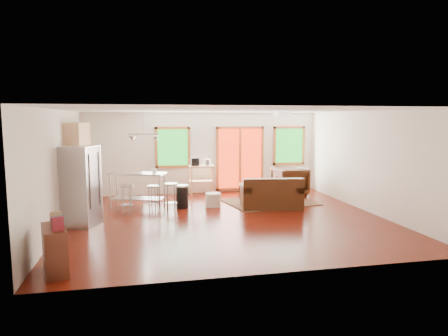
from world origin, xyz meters
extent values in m
cube|color=#3D0B04|center=(0.00, 0.00, -0.01)|extent=(7.50, 7.00, 0.02)
cube|color=white|center=(0.00, 0.00, 2.61)|extent=(7.50, 7.00, 0.02)
cube|color=silver|center=(0.00, 3.51, 1.30)|extent=(7.50, 0.02, 2.60)
cube|color=silver|center=(-3.76, 0.00, 1.30)|extent=(0.02, 7.00, 2.60)
cube|color=silver|center=(3.76, 0.00, 1.30)|extent=(0.02, 7.00, 2.60)
cube|color=silver|center=(0.00, -3.51, 1.30)|extent=(7.50, 0.02, 2.60)
cube|color=#155F19|center=(-1.00, 3.46, 1.50)|extent=(0.94, 0.02, 1.14)
cube|color=#AD5829|center=(-1.00, 3.46, 2.11)|extent=(1.10, 0.05, 0.08)
cube|color=#AD5829|center=(-1.00, 3.46, 0.89)|extent=(1.10, 0.05, 0.08)
cube|color=#AD5829|center=(-1.51, 3.46, 1.50)|extent=(0.08, 0.05, 1.30)
cube|color=#AD5829|center=(-0.49, 3.46, 1.50)|extent=(0.08, 0.05, 1.30)
cube|color=red|center=(1.20, 3.46, 1.10)|extent=(1.44, 0.02, 1.94)
cube|color=#AD5829|center=(1.20, 3.46, 2.11)|extent=(1.60, 0.05, 0.08)
cube|color=#AD5829|center=(1.20, 3.46, 0.09)|extent=(1.60, 0.05, 0.08)
cube|color=#AD5829|center=(0.44, 3.46, 1.10)|extent=(0.08, 0.05, 2.10)
cube|color=#AD5829|center=(1.96, 3.46, 1.10)|extent=(0.08, 0.05, 2.10)
cube|color=#AD5829|center=(1.20, 3.46, 1.10)|extent=(0.08, 0.05, 1.94)
cube|color=#155F19|center=(2.90, 3.46, 1.50)|extent=(0.94, 0.02, 1.14)
cube|color=#AD5829|center=(2.90, 3.46, 2.11)|extent=(1.10, 0.05, 0.08)
cube|color=#AD5829|center=(2.90, 3.46, 0.89)|extent=(1.10, 0.05, 0.08)
cube|color=#AD5829|center=(2.39, 3.46, 1.50)|extent=(0.08, 0.05, 1.30)
cube|color=#AD5829|center=(3.41, 3.46, 1.50)|extent=(0.08, 0.05, 1.30)
cube|color=#405330|center=(1.61, 1.58, 0.01)|extent=(2.70, 2.27, 0.02)
cube|color=black|center=(1.43, 0.93, 0.22)|extent=(1.71, 1.13, 0.45)
cube|color=black|center=(1.38, 0.59, 0.65)|extent=(1.61, 0.44, 0.41)
cube|color=black|center=(0.75, 1.03, 0.53)|extent=(0.34, 0.93, 0.17)
cube|color=black|center=(2.12, 0.83, 0.53)|extent=(0.34, 0.93, 0.17)
cube|color=black|center=(1.09, 1.03, 0.51)|extent=(0.74, 0.68, 0.13)
cube|color=black|center=(1.79, 0.93, 0.51)|extent=(0.74, 0.68, 0.13)
cube|color=#3D180D|center=(1.91, 1.71, 0.42)|extent=(1.23, 0.91, 0.04)
cube|color=#3D180D|center=(1.52, 1.36, 0.20)|extent=(0.08, 0.08, 0.39)
cube|color=#3D180D|center=(2.41, 1.60, 0.20)|extent=(0.08, 0.08, 0.39)
cube|color=#3D180D|center=(1.40, 1.83, 0.20)|extent=(0.08, 0.08, 0.39)
cube|color=#3D180D|center=(2.29, 2.06, 0.20)|extent=(0.08, 0.08, 0.39)
imported|color=black|center=(2.57, 2.51, 0.49)|extent=(1.00, 0.94, 0.97)
cube|color=black|center=(1.24, 2.50, 0.20)|extent=(0.72, 0.72, 0.39)
cylinder|color=beige|center=(-0.08, 1.39, 0.19)|extent=(0.47, 0.47, 0.37)
imported|color=silver|center=(1.90, 1.76, 0.50)|extent=(0.21, 0.21, 0.20)
sphere|color=#BD1638|center=(1.93, 1.78, 0.66)|extent=(0.08, 0.08, 0.08)
sphere|color=#BD1638|center=(1.87, 1.74, 0.68)|extent=(0.08, 0.08, 0.08)
sphere|color=#BD1638|center=(1.90, 1.80, 0.70)|extent=(0.08, 0.08, 0.08)
cube|color=tan|center=(-3.45, 1.70, 0.45)|extent=(0.60, 2.20, 0.90)
cube|color=black|center=(-3.45, 1.70, 0.92)|extent=(0.64, 2.24, 0.04)
cube|color=tan|center=(-3.57, 1.70, 1.95)|extent=(0.36, 2.20, 0.70)
cylinder|color=#B7BABC|center=(-3.45, 1.20, 1.03)|extent=(0.12, 0.12, 0.18)
cube|color=black|center=(-3.45, 2.10, 1.04)|extent=(0.22, 0.18, 0.20)
cube|color=#B7BABC|center=(-3.35, 0.07, 0.90)|extent=(0.93, 0.92, 1.81)
cube|color=gray|center=(-3.02, -0.06, 0.90)|extent=(0.26, 0.63, 1.77)
cylinder|color=gray|center=(-3.08, -0.27, 1.05)|extent=(0.03, 0.03, 1.20)
cylinder|color=gray|center=(-2.92, 0.14, 1.05)|extent=(0.03, 0.03, 1.20)
cube|color=#B7BABC|center=(-2.10, 1.70, 0.93)|extent=(1.62, 1.06, 0.04)
cube|color=gray|center=(-2.10, 1.70, 0.25)|extent=(1.50, 0.95, 0.03)
cylinder|color=gray|center=(-2.83, 1.71, 0.46)|extent=(0.05, 0.05, 0.91)
cylinder|color=gray|center=(-1.54, 1.26, 0.46)|extent=(0.05, 0.05, 0.91)
cylinder|color=gray|center=(-2.67, 2.14, 0.46)|extent=(0.05, 0.05, 0.91)
cylinder|color=gray|center=(-1.38, 1.70, 0.46)|extent=(0.05, 0.05, 0.91)
imported|color=white|center=(-1.65, 1.68, 1.02)|extent=(0.15, 0.13, 0.13)
cylinder|color=#B7BABC|center=(-2.37, 1.04, 0.71)|extent=(0.41, 0.41, 0.04)
cylinder|color=gray|center=(-2.26, 1.11, 0.35)|extent=(0.03, 0.03, 0.69)
cylinder|color=gray|center=(-2.44, 1.15, 0.35)|extent=(0.03, 0.03, 0.69)
cylinder|color=gray|center=(-2.48, 0.97, 0.35)|extent=(0.03, 0.03, 0.69)
cylinder|color=gray|center=(-2.30, 0.93, 0.35)|extent=(0.03, 0.03, 0.69)
cylinder|color=gray|center=(-2.37, 1.04, 0.22)|extent=(0.37, 0.37, 0.02)
cylinder|color=#B7BABC|center=(-1.70, 1.21, 0.65)|extent=(0.42, 0.42, 0.04)
cylinder|color=gray|center=(-1.65, 1.32, 0.32)|extent=(0.03, 0.03, 0.64)
cylinder|color=gray|center=(-1.81, 1.25, 0.32)|extent=(0.03, 0.03, 0.64)
cylinder|color=gray|center=(-1.74, 1.09, 0.32)|extent=(0.03, 0.03, 0.64)
cylinder|color=gray|center=(-1.58, 1.16, 0.32)|extent=(0.03, 0.03, 0.64)
cylinder|color=gray|center=(-1.70, 1.21, 0.21)|extent=(0.38, 0.38, 0.01)
cylinder|color=#B7BABC|center=(-1.25, 1.03, 0.72)|extent=(0.40, 0.40, 0.04)
cylinder|color=gray|center=(-1.14, 1.11, 0.35)|extent=(0.03, 0.03, 0.70)
cylinder|color=gray|center=(-1.33, 1.14, 0.35)|extent=(0.03, 0.03, 0.70)
cylinder|color=gray|center=(-1.36, 0.95, 0.35)|extent=(0.03, 0.03, 0.70)
cylinder|color=gray|center=(-1.17, 0.92, 0.35)|extent=(0.03, 0.03, 0.70)
cylinder|color=gray|center=(-1.25, 1.03, 0.23)|extent=(0.36, 0.36, 0.02)
cylinder|color=black|center=(-0.92, 1.39, 0.29)|extent=(0.43, 0.43, 0.58)
cylinder|color=#B7BABC|center=(-0.92, 1.39, 0.60)|extent=(0.44, 0.44, 0.05)
cube|color=tan|center=(-0.14, 3.13, 0.92)|extent=(0.79, 0.53, 0.04)
cube|color=tan|center=(-0.14, 3.13, 0.44)|extent=(0.75, 0.49, 0.03)
cube|color=tan|center=(-0.48, 2.95, 0.46)|extent=(0.05, 0.05, 0.93)
cube|color=tan|center=(0.19, 2.92, 0.46)|extent=(0.05, 0.05, 0.93)
cube|color=tan|center=(-0.46, 3.35, 0.46)|extent=(0.05, 0.05, 0.93)
cube|color=tan|center=(0.20, 3.32, 0.46)|extent=(0.05, 0.05, 0.93)
cube|color=black|center=(-0.33, 3.14, 1.06)|extent=(0.25, 0.23, 0.24)
cylinder|color=#B7BABC|center=(0.06, 3.13, 1.04)|extent=(0.18, 0.18, 0.20)
cube|color=#3D180D|center=(-3.35, -2.75, 0.37)|extent=(0.53, 0.88, 0.73)
cube|color=maroon|center=(-3.23, -3.01, 0.84)|extent=(0.17, 0.09, 0.22)
cube|color=navy|center=(-3.27, -2.87, 0.83)|extent=(0.17, 0.09, 0.20)
cube|color=tan|center=(-3.31, -2.74, 0.85)|extent=(0.17, 0.09, 0.24)
cube|color=maroon|center=(-3.34, -2.61, 0.82)|extent=(0.17, 0.09, 0.18)
cube|color=white|center=(1.60, 0.60, 2.53)|extent=(0.35, 0.35, 0.12)
cylinder|color=gray|center=(-1.90, 1.50, 2.30)|extent=(0.02, 0.02, 0.60)
cube|color=gray|center=(-1.90, 1.50, 2.00)|extent=(0.80, 0.04, 0.03)
cone|color=#B7BABC|center=(-2.20, 1.50, 1.88)|extent=(0.18, 0.18, 0.14)
cone|color=#B7BABC|center=(-1.60, 1.50, 1.88)|extent=(0.18, 0.18, 0.14)
camera|label=1|loc=(-1.99, -9.20, 2.41)|focal=32.00mm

